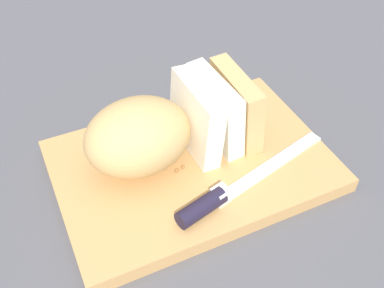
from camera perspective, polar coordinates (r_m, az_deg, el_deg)
The scene contains 7 objects.
ground_plane at distance 0.63m, azimuth 0.00°, elevation -3.37°, with size 3.00×3.00×0.00m, color #4C4C51.
cutting_board at distance 0.63m, azimuth 0.00°, elevation -2.70°, with size 0.36×0.25×0.02m, color tan.
bread_loaf at distance 0.59m, azimuth -3.21°, elevation 2.11°, with size 0.23×0.11×0.10m.
bread_knife at distance 0.56m, azimuth 3.41°, elevation -6.57°, with size 0.25×0.07×0.02m.
crumb_near_knife at distance 0.60m, azimuth -1.92°, elevation -3.32°, with size 0.01×0.01×0.01m, color #996633.
crumb_near_loaf at distance 0.63m, azimuth 1.84°, elevation -0.46°, with size 0.01×0.01×0.01m, color #996633.
crumb_stray_left at distance 0.61m, azimuth -1.16°, elevation -2.86°, with size 0.00×0.00×0.00m, color #996633.
Camera 1 is at (-0.19, -0.38, 0.47)m, focal length 42.84 mm.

